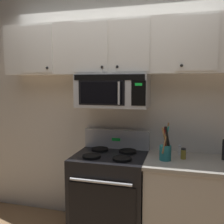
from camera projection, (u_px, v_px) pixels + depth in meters
back_wall at (119, 109)px, 2.95m from camera, size 5.20×0.10×2.70m
stove_range at (110, 193)px, 2.70m from camera, size 0.76×0.69×1.12m
over_range_microwave at (113, 91)px, 2.69m from camera, size 0.76×0.43×0.35m
upper_cabinets at (114, 48)px, 2.66m from camera, size 2.50×0.36×0.55m
counter_segment at (191, 204)px, 2.50m from camera, size 0.93×0.65×0.90m
utensil_crock_teal at (165, 150)px, 2.46m from camera, size 0.11×0.13×0.38m
salt_shaker at (180, 150)px, 2.64m from camera, size 0.04×0.04×0.10m
spice_jar at (183, 154)px, 2.50m from camera, size 0.05×0.05×0.11m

